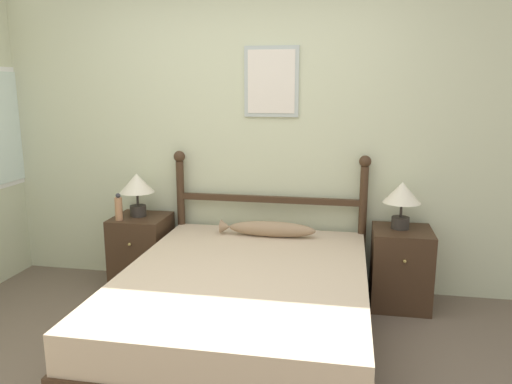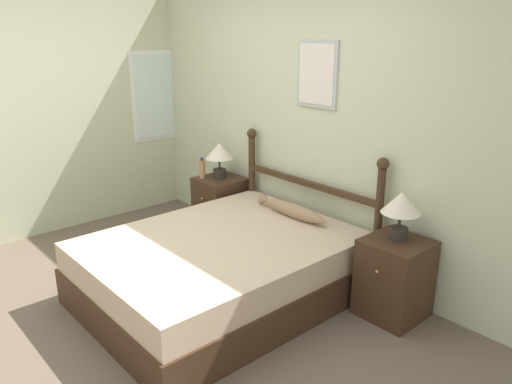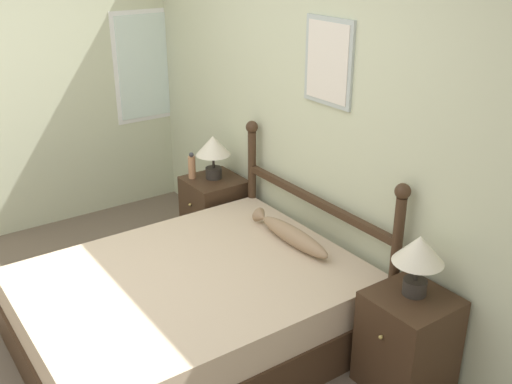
# 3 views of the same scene
# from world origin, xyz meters

# --- Properties ---
(ground_plane) EXTENTS (16.00, 16.00, 0.00)m
(ground_plane) POSITION_xyz_m (0.00, 0.00, 0.00)
(ground_plane) COLOR brown
(wall_back) EXTENTS (6.40, 0.08, 2.55)m
(wall_back) POSITION_xyz_m (0.00, 1.73, 1.28)
(wall_back) COLOR beige
(wall_back) RESTS_ON ground_plane
(wall_left) EXTENTS (0.08, 6.40, 2.55)m
(wall_left) POSITION_xyz_m (-2.13, 0.03, 1.28)
(wall_left) COLOR beige
(wall_left) RESTS_ON ground_plane
(bed) EXTENTS (1.59, 2.04, 0.51)m
(bed) POSITION_xyz_m (0.19, 0.64, 0.25)
(bed) COLOR #3D2819
(bed) RESTS_ON ground_plane
(headboard) EXTENTS (1.62, 0.10, 1.14)m
(headboard) POSITION_xyz_m (0.19, 1.63, 0.65)
(headboard) COLOR #3D2819
(headboard) RESTS_ON ground_plane
(nightstand_left) EXTENTS (0.44, 0.46, 0.61)m
(nightstand_left) POSITION_xyz_m (-0.87, 1.45, 0.30)
(nightstand_left) COLOR #3D2819
(nightstand_left) RESTS_ON ground_plane
(nightstand_right) EXTENTS (0.44, 0.46, 0.61)m
(nightstand_right) POSITION_xyz_m (1.25, 1.45, 0.30)
(nightstand_right) COLOR #3D2819
(nightstand_right) RESTS_ON ground_plane
(table_lamp_left) EXTENTS (0.28, 0.28, 0.36)m
(table_lamp_left) POSITION_xyz_m (-0.89, 1.47, 0.86)
(table_lamp_left) COLOR #2D2823
(table_lamp_left) RESTS_ON nightstand_left
(table_lamp_right) EXTENTS (0.28, 0.28, 0.36)m
(table_lamp_right) POSITION_xyz_m (1.23, 1.48, 0.86)
(table_lamp_right) COLOR #2D2823
(table_lamp_right) RESTS_ON nightstand_right
(bottle) EXTENTS (0.06, 0.06, 0.22)m
(bottle) POSITION_xyz_m (-0.99, 1.32, 0.71)
(bottle) COLOR tan
(bottle) RESTS_ON nightstand_left
(fish_pillow) EXTENTS (0.76, 0.12, 0.12)m
(fish_pillow) POSITION_xyz_m (0.22, 1.40, 0.57)
(fish_pillow) COLOR #997A5B
(fish_pillow) RESTS_ON bed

